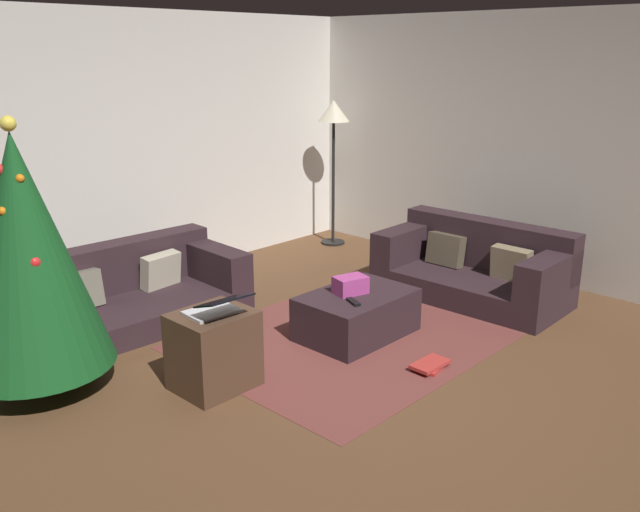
% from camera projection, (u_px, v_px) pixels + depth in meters
% --- Properties ---
extents(ground_plane, '(6.40, 6.40, 0.00)m').
position_uv_depth(ground_plane, '(354.00, 394.00, 4.60)').
color(ground_plane, brown).
extents(rear_partition, '(6.40, 0.12, 2.60)m').
position_uv_depth(rear_partition, '(99.00, 155.00, 6.29)').
color(rear_partition, silver).
rests_on(rear_partition, ground_plane).
extents(corner_partition, '(0.12, 6.40, 2.60)m').
position_uv_depth(corner_partition, '(573.00, 153.00, 6.40)').
color(corner_partition, silver).
rests_on(corner_partition, ground_plane).
extents(couch_left, '(1.92, 1.01, 0.64)m').
position_uv_depth(couch_left, '(126.00, 294.00, 5.76)').
color(couch_left, '#2D1E23').
rests_on(couch_left, ground_plane).
extents(couch_right, '(0.89, 1.74, 0.69)m').
position_uv_depth(couch_right, '(476.00, 268.00, 6.36)').
color(couch_right, '#2D1E23').
rests_on(couch_right, ground_plane).
extents(ottoman, '(0.92, 0.62, 0.36)m').
position_uv_depth(ottoman, '(357.00, 315.00, 5.49)').
color(ottoman, '#2D1E23').
rests_on(ottoman, ground_plane).
extents(gift_box, '(0.29, 0.23, 0.14)m').
position_uv_depth(gift_box, '(350.00, 285.00, 5.43)').
color(gift_box, '#B23F8C').
rests_on(gift_box, ottoman).
extents(tv_remote, '(0.11, 0.17, 0.02)m').
position_uv_depth(tv_remote, '(353.00, 302.00, 5.23)').
color(tv_remote, black).
rests_on(tv_remote, ottoman).
extents(christmas_tree, '(1.02, 1.02, 1.85)m').
position_uv_depth(christmas_tree, '(25.00, 253.00, 4.39)').
color(christmas_tree, brown).
rests_on(christmas_tree, ground_plane).
extents(side_table, '(0.52, 0.44, 0.55)m').
position_uv_depth(side_table, '(214.00, 350.00, 4.62)').
color(side_table, '#4C3323').
rests_on(side_table, ground_plane).
extents(laptop, '(0.37, 0.42, 0.18)m').
position_uv_depth(laptop, '(216.00, 308.00, 4.48)').
color(laptop, silver).
rests_on(laptop, side_table).
extents(book_stack, '(0.30, 0.20, 0.06)m').
position_uv_depth(book_stack, '(430.00, 365.00, 4.95)').
color(book_stack, '#B7332D').
rests_on(book_stack, ground_plane).
extents(corner_lamp, '(0.36, 0.36, 1.68)m').
position_uv_depth(corner_lamp, '(334.00, 122.00, 7.74)').
color(corner_lamp, black).
rests_on(corner_lamp, ground_plane).
extents(area_rug, '(2.60, 2.00, 0.01)m').
position_uv_depth(area_rug, '(356.00, 335.00, 5.54)').
color(area_rug, brown).
rests_on(area_rug, ground_plane).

